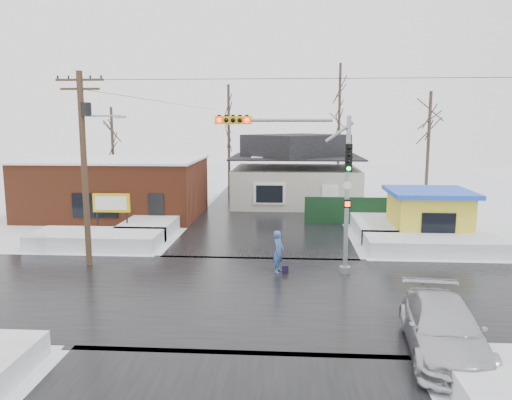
# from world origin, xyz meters

# --- Properties ---
(ground) EXTENTS (120.00, 120.00, 0.00)m
(ground) POSITION_xyz_m (0.00, 0.00, 0.00)
(ground) COLOR white
(ground) RESTS_ON ground
(road_ns) EXTENTS (10.00, 120.00, 0.02)m
(road_ns) POSITION_xyz_m (0.00, 0.00, 0.01)
(road_ns) COLOR black
(road_ns) RESTS_ON ground
(road_ew) EXTENTS (120.00, 10.00, 0.02)m
(road_ew) POSITION_xyz_m (0.00, 0.00, 0.01)
(road_ew) COLOR black
(road_ew) RESTS_ON ground
(snowbank_nw) EXTENTS (7.00, 3.00, 0.80)m
(snowbank_nw) POSITION_xyz_m (-9.00, 7.00, 0.40)
(snowbank_nw) COLOR white
(snowbank_nw) RESTS_ON ground
(snowbank_ne) EXTENTS (7.00, 3.00, 0.80)m
(snowbank_ne) POSITION_xyz_m (9.00, 7.00, 0.40)
(snowbank_ne) COLOR white
(snowbank_ne) RESTS_ON ground
(snowbank_nside_w) EXTENTS (3.00, 8.00, 0.80)m
(snowbank_nside_w) POSITION_xyz_m (-7.00, 12.00, 0.40)
(snowbank_nside_w) COLOR white
(snowbank_nside_w) RESTS_ON ground
(snowbank_nside_e) EXTENTS (3.00, 8.00, 0.80)m
(snowbank_nside_e) POSITION_xyz_m (7.00, 12.00, 0.40)
(snowbank_nside_e) COLOR white
(snowbank_nside_e) RESTS_ON ground
(traffic_signal) EXTENTS (6.05, 0.68, 7.00)m
(traffic_signal) POSITION_xyz_m (2.43, 2.97, 4.54)
(traffic_signal) COLOR gray
(traffic_signal) RESTS_ON ground
(utility_pole) EXTENTS (3.15, 0.44, 9.00)m
(utility_pole) POSITION_xyz_m (-7.93, 3.50, 5.11)
(utility_pole) COLOR #382619
(utility_pole) RESTS_ON ground
(brick_building) EXTENTS (12.20, 8.20, 4.12)m
(brick_building) POSITION_xyz_m (-11.00, 15.99, 2.08)
(brick_building) COLOR brown
(brick_building) RESTS_ON ground
(marquee_sign) EXTENTS (2.20, 0.21, 2.55)m
(marquee_sign) POSITION_xyz_m (-9.00, 9.49, 1.92)
(marquee_sign) COLOR black
(marquee_sign) RESTS_ON ground
(house) EXTENTS (10.40, 8.40, 5.76)m
(house) POSITION_xyz_m (2.00, 22.00, 2.62)
(house) COLOR beige
(house) RESTS_ON ground
(kiosk) EXTENTS (4.60, 4.60, 2.88)m
(kiosk) POSITION_xyz_m (9.50, 9.99, 1.46)
(kiosk) COLOR yellow
(kiosk) RESTS_ON ground
(fence) EXTENTS (8.00, 0.12, 1.80)m
(fence) POSITION_xyz_m (6.50, 14.00, 0.90)
(fence) COLOR black
(fence) RESTS_ON ground
(tree_far_left) EXTENTS (3.00, 3.00, 10.00)m
(tree_far_left) POSITION_xyz_m (-4.00, 26.00, 7.95)
(tree_far_left) COLOR #332821
(tree_far_left) RESTS_ON ground
(tree_far_mid) EXTENTS (3.00, 3.00, 12.00)m
(tree_far_mid) POSITION_xyz_m (6.00, 28.00, 9.54)
(tree_far_mid) COLOR #332821
(tree_far_mid) RESTS_ON ground
(tree_far_right) EXTENTS (3.00, 3.00, 9.00)m
(tree_far_right) POSITION_xyz_m (12.00, 20.00, 7.16)
(tree_far_right) COLOR #332821
(tree_far_right) RESTS_ON ground
(tree_far_west) EXTENTS (3.00, 3.00, 8.00)m
(tree_far_west) POSITION_xyz_m (-14.00, 24.00, 6.36)
(tree_far_west) COLOR #332821
(tree_far_west) RESTS_ON ground
(pedestrian) EXTENTS (0.65, 0.80, 1.91)m
(pedestrian) POSITION_xyz_m (1.01, 2.89, 0.95)
(pedestrian) COLOR #385E9E
(pedestrian) RESTS_ON ground
(car) EXTENTS (2.62, 5.40, 1.51)m
(car) POSITION_xyz_m (6.00, -4.76, 0.76)
(car) COLOR silver
(car) RESTS_ON ground
(shopping_bag) EXTENTS (0.30, 0.17, 0.35)m
(shopping_bag) POSITION_xyz_m (1.32, 2.69, 0.17)
(shopping_bag) COLOR black
(shopping_bag) RESTS_ON ground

